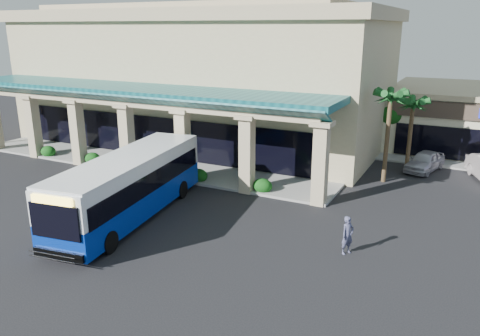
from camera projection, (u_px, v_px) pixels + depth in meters
The scene contains 9 objects.
ground at pixel (178, 218), 24.51m from camera, with size 110.00×110.00×0.00m, color black.
main_building at pixel (203, 75), 40.00m from camera, with size 30.80×14.80×11.35m, color #C1B48A, non-canonical shape.
arcade at pixel (136, 127), 32.96m from camera, with size 30.00×6.20×5.70m, color #0D474E, non-canonical shape.
palm_0 at pixel (388, 132), 29.29m from camera, with size 2.40×2.40×6.60m, color #114218, non-canonical shape.
palm_1 at pixel (410, 130), 31.54m from camera, with size 2.40×2.40×5.80m, color #114218, non-canonical shape.
broadleaf_tree at pixel (392, 122), 36.82m from camera, with size 2.60×2.60×4.81m, color #0F420F, non-canonical shape.
transit_bus at pixel (130, 187), 24.13m from camera, with size 2.76×11.85×3.31m, color #062BA0, non-canonical shape.
pedestrian at pixel (348, 235), 20.40m from camera, with size 0.63×0.41×1.73m, color #494A6B.
car_silver at pixel (425, 161), 32.33m from camera, with size 1.63×4.06×1.38m, color #B5B4C1.
Camera 1 is at (13.17, -18.80, 9.57)m, focal length 35.00 mm.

